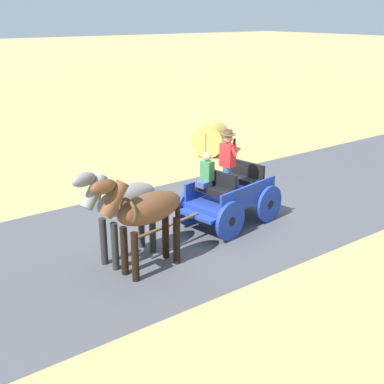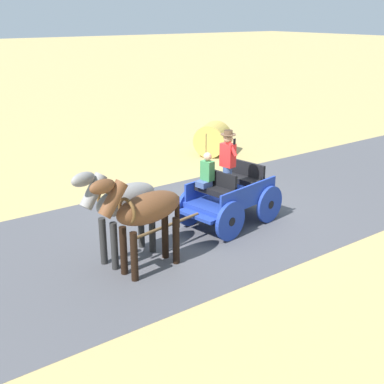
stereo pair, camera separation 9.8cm
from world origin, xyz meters
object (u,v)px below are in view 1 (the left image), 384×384
object	(u,v)px
horse_drawn_carriage	(228,194)
hay_bale	(211,139)
horse_near_side	(146,211)
horse_off_side	(123,203)

from	to	relation	value
horse_drawn_carriage	hay_bale	xyz separation A→B (m)	(5.45, -3.77, -0.22)
horse_near_side	horse_off_side	world-z (taller)	same
horse_drawn_carriage	horse_off_side	size ratio (longest dim) A/B	2.04
horse_near_side	horse_off_side	distance (m)	0.71
hay_bale	horse_off_side	bearing A→B (deg)	129.45
horse_drawn_carriage	horse_off_side	world-z (taller)	horse_drawn_carriage
horse_drawn_carriage	horse_near_side	size ratio (longest dim) A/B	2.04
horse_near_side	hay_bale	distance (m)	9.24
horse_drawn_carriage	hay_bale	size ratio (longest dim) A/B	3.76
horse_off_side	hay_bale	xyz separation A→B (m)	(5.61, -6.82, -0.72)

